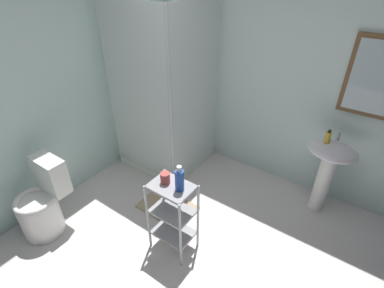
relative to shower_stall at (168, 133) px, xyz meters
The scene contains 12 objects.
ground_plane 1.77m from the shower_stall, 46.16° to the right, with size 4.20×4.20×0.02m, color silver.
wall_back 1.56m from the shower_stall, 27.40° to the left, with size 4.20×0.14×2.50m.
wall_left 1.61m from the shower_stall, 118.49° to the right, with size 0.10×4.20×2.50m, color silver.
shower_stall is the anchor object (origin of this frame).
pedestal_sink 1.84m from the shower_stall, ahead, with size 0.46×0.37×0.81m.
sink_faucet 1.90m from the shower_stall, 12.69° to the left, with size 0.03×0.03×0.10m, color silver.
toilet 1.58m from the shower_stall, 100.94° to the right, with size 0.37×0.49×0.76m.
storage_cart 1.31m from the shower_stall, 49.11° to the right, with size 0.38×0.28×0.74m.
hand_soap_bottle 1.81m from the shower_stall, ahead, with size 0.05×0.05×0.14m.
shampoo_bottle_blue 1.42m from the shower_stall, 46.35° to the right, with size 0.07×0.07×0.23m.
rinse_cup 1.30m from the shower_stall, 51.22° to the right, with size 0.08×0.08×0.09m, color #B24742.
bath_mat 0.93m from the shower_stall, 52.63° to the right, with size 0.60×0.40×0.02m, color tan.
Camera 1 is at (0.84, -1.13, 2.30)m, focal length 26.95 mm.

